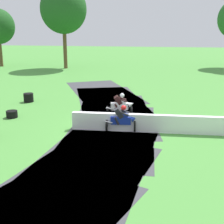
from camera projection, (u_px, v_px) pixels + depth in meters
The scene contains 7 objects.
ground_plane at pixel (112, 130), 15.73m from camera, with size 120.00×120.00×0.00m, color #4C933D.
track_asphalt at pixel (95, 129), 15.84m from camera, with size 8.63×28.61×0.01m.
motorcycle_lead_blue at pixel (122, 119), 15.37m from camera, with size 1.68×0.75×1.42m.
motorcycle_chase_white at pixel (121, 105), 17.98m from camera, with size 1.70×1.00×1.42m.
tire_stack_mid_b at pixel (12, 114), 17.82m from camera, with size 0.64×0.64×0.40m.
tire_stack_far at pixel (29, 98), 21.38m from camera, with size 0.66×0.66×0.60m.
tree_far_left at pixel (63, 9), 35.82m from camera, with size 5.36×5.36×9.66m.
Camera 1 is at (2.18, -14.72, 5.21)m, focal length 49.70 mm.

